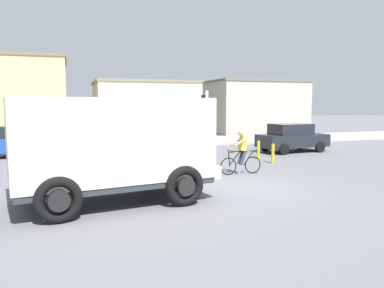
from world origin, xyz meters
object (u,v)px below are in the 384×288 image
at_px(truck_foreground, 113,143).
at_px(car_red_near, 292,138).
at_px(bollard_far, 258,150).
at_px(traffic_light_pole, 206,122).
at_px(bollard_near, 273,154).
at_px(cyclist, 241,152).
at_px(pedestrian_near_kerb, 120,138).

xyz_separation_m(truck_foreground, car_red_near, (10.86, 7.99, -0.85)).
xyz_separation_m(car_red_near, bollard_far, (-3.12, -1.90, -0.37)).
distance_m(traffic_light_pole, bollard_near, 4.96).
bearing_deg(bollard_far, cyclist, -126.96).
bearing_deg(traffic_light_pole, car_red_near, 37.49).
bearing_deg(cyclist, bollard_near, 37.99).
distance_m(traffic_light_pole, bollard_far, 5.73).
relative_size(truck_foreground, bollard_near, 6.38).
height_order(truck_foreground, traffic_light_pole, traffic_light_pole).
height_order(pedestrian_near_kerb, bollard_far, pedestrian_near_kerb).
xyz_separation_m(car_red_near, bollard_near, (-3.12, -3.30, -0.37)).
bearing_deg(truck_foreground, bollard_far, 38.22).
distance_m(truck_foreground, car_red_near, 13.50).
relative_size(car_red_near, bollard_near, 4.62).
xyz_separation_m(cyclist, pedestrian_near_kerb, (-3.67, 7.76, -0.02)).
bearing_deg(cyclist, pedestrian_near_kerb, 115.30).
relative_size(bollard_near, bollard_far, 1.00).
bearing_deg(truck_foreground, traffic_light_pole, 33.94).
relative_size(car_red_near, pedestrian_near_kerb, 2.57).
bearing_deg(traffic_light_pole, cyclist, 9.37).
relative_size(truck_foreground, bollard_far, 6.38).
height_order(cyclist, traffic_light_pole, traffic_light_pole).
distance_m(pedestrian_near_kerb, bollard_near, 8.49).
distance_m(truck_foreground, cyclist, 5.89).
bearing_deg(bollard_near, pedestrian_near_kerb, 137.19).
bearing_deg(pedestrian_near_kerb, bollard_far, -35.05).
xyz_separation_m(pedestrian_near_kerb, bollard_far, (6.22, -4.36, -0.40)).
relative_size(cyclist, pedestrian_near_kerb, 1.07).
height_order(truck_foreground, car_red_near, truck_foreground).
relative_size(traffic_light_pole, pedestrian_near_kerb, 1.98).
xyz_separation_m(truck_foreground, cyclist, (5.18, 2.70, -0.80)).
bearing_deg(cyclist, truck_foreground, -152.51).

